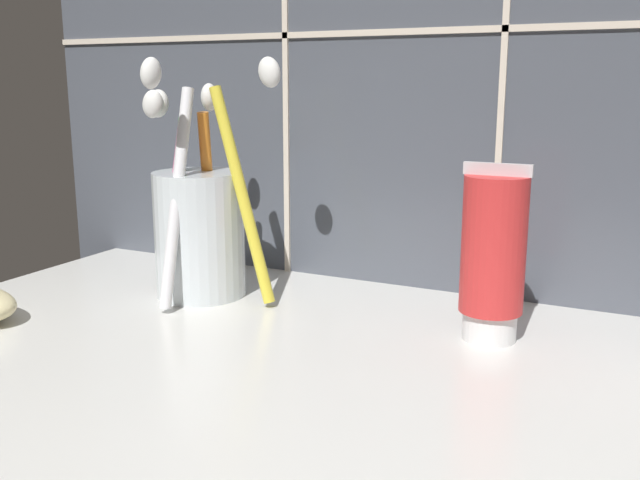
% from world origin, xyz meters
% --- Properties ---
extents(sink_counter, '(0.74, 0.39, 0.02)m').
position_xyz_m(sink_counter, '(0.00, 0.00, 0.01)').
color(sink_counter, silver).
rests_on(sink_counter, ground).
extents(toothbrush_cup, '(0.13, 0.10, 0.19)m').
position_xyz_m(toothbrush_cup, '(-0.19, 0.09, 0.08)').
color(toothbrush_cup, silver).
rests_on(toothbrush_cup, sink_counter).
extents(toothpaste_tube, '(0.04, 0.04, 0.12)m').
position_xyz_m(toothpaste_tube, '(0.04, 0.09, 0.08)').
color(toothpaste_tube, white).
rests_on(toothpaste_tube, sink_counter).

